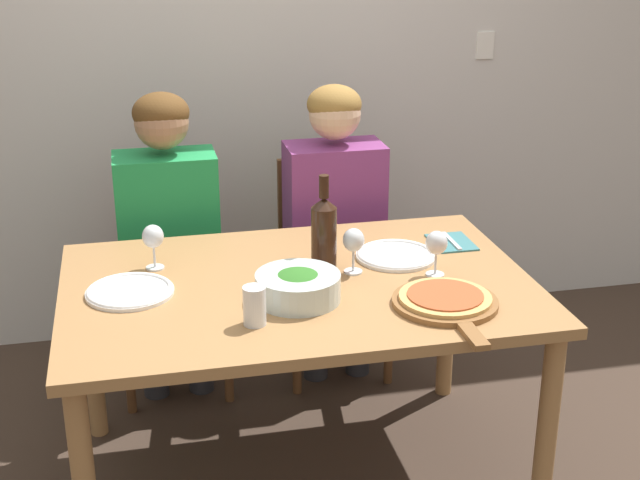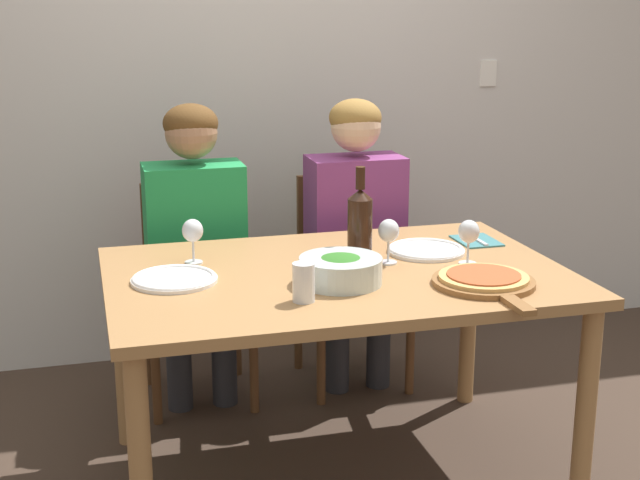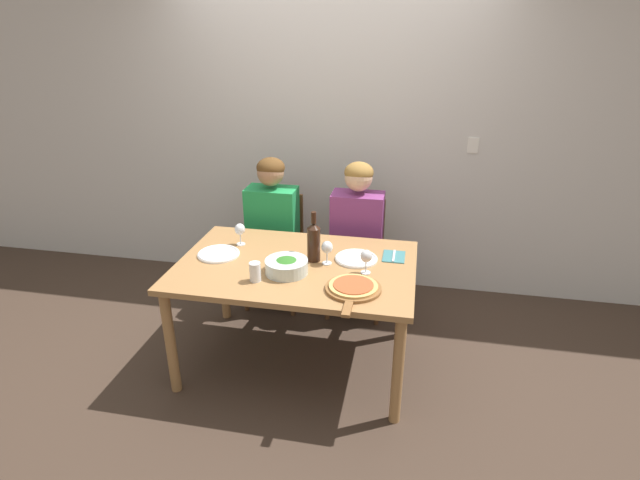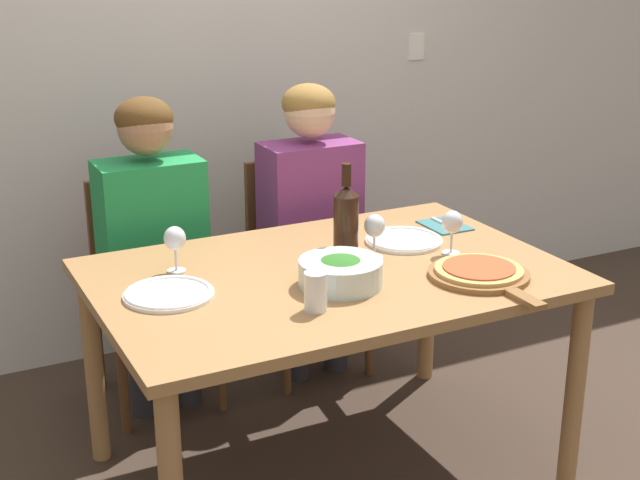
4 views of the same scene
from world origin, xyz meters
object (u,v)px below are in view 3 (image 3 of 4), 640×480
Objects in this scene: dinner_plate_left at (219,254)px; wine_glass_centre at (327,248)px; person_man at (357,227)px; chair_left at (277,245)px; dinner_plate_right at (356,258)px; wine_glass_right at (366,257)px; broccoli_bowl at (287,266)px; pizza_on_board at (353,288)px; fork_on_napkin at (394,256)px; person_woman at (272,220)px; wine_glass_left at (240,230)px; water_tumbler at (255,272)px; chair_right at (358,252)px; wine_bottle at (314,241)px.

wine_glass_centre is at bearing 1.20° from dinner_plate_left.
chair_left is at bearing 170.62° from person_man.
dinner_plate_right is 1.78× the size of wine_glass_right.
pizza_on_board is (0.42, -0.14, -0.03)m from broccoli_bowl.
wine_glass_right reaches higher than dinner_plate_right.
chair_left is 1.16m from fork_on_napkin.
person_man is 7.99× the size of wine_glass_right.
person_man is (0.65, 0.00, 0.00)m from person_woman.
pizza_on_board is at bearing -29.89° from wine_glass_left.
broccoli_bowl is 0.71m from fork_on_napkin.
fork_on_napkin is at bearing 31.93° from water_tumbler.
pizza_on_board reaches higher than dinner_plate_right.
person_woman is at bearing 112.05° from broccoli_bowl.
chair_left is at bearing 136.56° from dinner_plate_right.
pizza_on_board is 0.25m from wine_glass_right.
pizza_on_board is at bearing -101.36° from wine_glass_right.
chair_right is at bearing 66.61° from water_tumbler.
wine_bottle reaches higher than dinner_plate_left.
water_tumbler is (-0.57, 0.00, 0.04)m from pizza_on_board.
person_woman is 0.80m from wine_bottle.
dinner_plate_left is (-0.49, 0.15, -0.03)m from broccoli_bowl.
chair_left is at bearing 125.46° from wine_glass_centre.
person_man is at bearing 121.61° from fork_on_napkin.
wine_glass_right is (0.05, 0.22, 0.09)m from pizza_on_board.
wine_glass_left is 0.84× the size of fork_on_napkin.
chair_left is 0.85m from dinner_plate_left.
chair_right is 4.81× the size of fork_on_napkin.
wine_glass_centre reaches higher than broccoli_bowl.
wine_bottle reaches higher than wine_glass_right.
person_woman is 4.49× the size of dinner_plate_left.
water_tumbler is (-0.62, -0.22, -0.05)m from wine_glass_right.
wine_glass_right reaches higher than pizza_on_board.
chair_right is at bearing 9.38° from person_woman.
wine_glass_right is 1.31× the size of water_tumbler.
chair_left is 1.02m from wine_glass_centre.
wine_bottle is 0.36m from wine_glass_right.
person_man is at bearing 40.20° from dinner_plate_left.
broccoli_bowl is at bearing -70.26° from chair_left.
wine_glass_centre is at bearing -152.23° from dinner_plate_right.
fork_on_napkin is (0.30, -0.49, 0.01)m from person_man.
wine_bottle is 2.82× the size of water_tumbler.
wine_glass_left reaches higher than dinner_plate_right.
wine_bottle reaches higher than wine_glass_left.
person_woman reaches higher than chair_right.
dinner_plate_left is at bearing -170.17° from fork_on_napkin.
wine_glass_left is (-0.07, -0.61, 0.37)m from chair_left.
dinner_plate_right is 0.21m from wine_glass_right.
fork_on_napkin is (0.49, 0.15, -0.13)m from wine_bottle.
dinner_plate_right is at bearing -5.84° from wine_glass_left.
chair_right is 0.74m from dinner_plate_right.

